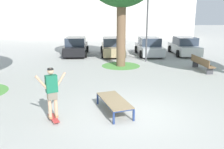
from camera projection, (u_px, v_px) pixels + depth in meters
The scene contains 12 objects.
ground_plane at pixel (134, 114), 8.41m from camera, with size 120.00×120.00×0.00m, color #A8A8A3.
building_facade at pixel (96, 2), 34.45m from camera, with size 28.19×4.00×10.02m, color silver.
skate_box at pixel (114, 101), 8.48m from camera, with size 1.27×2.04×0.46m.
skateboard at pixel (54, 118), 7.87m from camera, with size 0.53×0.81×0.09m.
skater at pixel (52, 90), 7.62m from camera, with size 0.93×0.51×1.69m.
grass_patch_mid_back at pixel (121, 66), 15.97m from camera, with size 2.58×2.58×0.01m, color #519342.
car_black at pixel (76, 47), 19.89m from camera, with size 1.93×4.21×1.50m.
car_tan at pixel (113, 47), 19.73m from camera, with size 1.98×4.23×1.50m.
car_silver at pixel (149, 47), 19.82m from camera, with size 1.92×4.20×1.50m.
car_white at pixel (184, 46), 20.07m from camera, with size 2.00×4.24×1.50m.
park_bench at pixel (202, 63), 14.58m from camera, with size 0.55×2.42×0.83m.
light_post at pixel (148, 7), 16.45m from camera, with size 0.36×0.36×5.83m.
Camera 1 is at (-1.17, -7.73, 3.48)m, focal length 38.02 mm.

